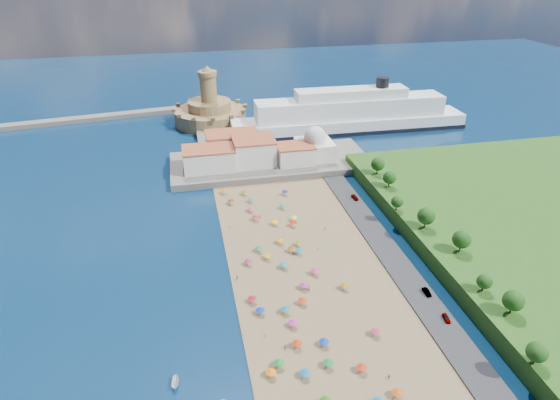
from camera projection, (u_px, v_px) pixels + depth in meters
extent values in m
plane|color=#071938|center=(284.00, 259.00, 149.94)|extent=(700.00, 700.00, 0.00)
cube|color=#59544C|center=(271.00, 163.00, 213.87)|extent=(90.00, 36.00, 3.00)
cube|color=#59544C|center=(216.00, 140.00, 240.04)|extent=(18.00, 70.00, 2.40)
cube|color=#59544C|center=(32.00, 125.00, 260.54)|extent=(199.03, 34.77, 2.60)
cube|color=silver|center=(209.00, 159.00, 202.39)|extent=(22.00, 14.00, 9.00)
cube|color=silver|center=(254.00, 151.00, 207.34)|extent=(18.00, 16.00, 11.00)
cube|color=silver|center=(295.00, 155.00, 207.95)|extent=(16.00, 12.00, 8.00)
cube|color=silver|center=(233.00, 144.00, 216.42)|extent=(24.00, 14.00, 10.00)
cube|color=silver|center=(314.00, 149.00, 213.25)|extent=(16.00, 16.00, 8.00)
sphere|color=silver|center=(315.00, 137.00, 210.39)|extent=(10.00, 10.00, 10.00)
cylinder|color=silver|center=(315.00, 129.00, 208.59)|extent=(1.20, 1.20, 1.60)
cylinder|color=#9D814E|center=(210.00, 116.00, 264.52)|extent=(40.00, 40.00, 8.00)
cylinder|color=#9D814E|center=(210.00, 105.00, 261.43)|extent=(24.00, 24.00, 5.00)
cylinder|color=#9D814E|center=(208.00, 88.00, 256.92)|extent=(9.00, 9.00, 14.00)
cylinder|color=#9D814E|center=(207.00, 73.00, 253.02)|extent=(10.40, 10.40, 2.40)
cone|color=#9D814E|center=(207.00, 68.00, 251.74)|extent=(6.00, 6.00, 3.00)
cube|color=black|center=(349.00, 128.00, 255.72)|extent=(128.97, 21.53, 2.07)
cube|color=white|center=(349.00, 124.00, 254.40)|extent=(127.97, 21.12, 7.66)
cube|color=white|center=(350.00, 108.00, 250.15)|extent=(102.38, 17.23, 10.21)
cube|color=white|center=(351.00, 93.00, 246.51)|extent=(59.78, 13.03, 5.11)
cylinder|color=black|center=(383.00, 82.00, 246.97)|extent=(6.81, 6.81, 5.11)
cylinder|color=gray|center=(303.00, 302.00, 130.05)|extent=(0.07, 0.07, 2.00)
cone|color=red|center=(303.00, 299.00, 129.62)|extent=(2.50, 2.50, 0.60)
cylinder|color=gray|center=(224.00, 192.00, 188.72)|extent=(0.07, 0.07, 2.00)
cone|color=#EC5D0A|center=(224.00, 190.00, 188.29)|extent=(2.50, 2.50, 0.60)
cylinder|color=gray|center=(345.00, 287.00, 135.80)|extent=(0.07, 0.07, 2.00)
cone|color=#93710D|center=(345.00, 284.00, 135.38)|extent=(2.50, 2.50, 0.60)
cylinder|color=gray|center=(293.00, 224.00, 166.55)|extent=(0.07, 0.07, 2.00)
cone|color=red|center=(293.00, 222.00, 166.12)|extent=(2.50, 2.50, 0.60)
cylinder|color=gray|center=(362.00, 369.00, 109.31)|extent=(0.07, 0.07, 2.00)
cone|color=red|center=(362.00, 366.00, 108.89)|extent=(2.50, 2.50, 0.60)
cylinder|color=gray|center=(299.00, 244.00, 155.58)|extent=(0.07, 0.07, 2.00)
cone|color=#97710D|center=(299.00, 241.00, 155.15)|extent=(2.50, 2.50, 0.60)
cylinder|color=gray|center=(260.00, 312.00, 126.45)|extent=(0.07, 0.07, 2.00)
cone|color=#0D2BAE|center=(260.00, 309.00, 126.03)|extent=(2.50, 2.50, 0.60)
cylinder|color=gray|center=(280.00, 241.00, 156.79)|extent=(0.07, 0.07, 2.00)
cone|color=orange|center=(280.00, 239.00, 156.36)|extent=(2.50, 2.50, 0.60)
cylinder|color=gray|center=(245.00, 193.00, 187.74)|extent=(0.07, 0.07, 2.00)
cone|color=#80630B|center=(245.00, 191.00, 187.31)|extent=(2.50, 2.50, 0.60)
cylinder|color=gray|center=(397.00, 394.00, 103.11)|extent=(0.07, 0.07, 2.00)
cone|color=#C0470F|center=(397.00, 391.00, 102.68)|extent=(2.50, 2.50, 0.60)
cylinder|color=gray|center=(315.00, 272.00, 142.00)|extent=(0.07, 0.07, 2.00)
cone|color=#B82763|center=(315.00, 270.00, 141.57)|extent=(2.50, 2.50, 0.60)
cylinder|color=gray|center=(284.00, 266.00, 144.66)|extent=(0.07, 0.07, 2.00)
cone|color=#0E7580|center=(284.00, 264.00, 144.23)|extent=(2.50, 2.50, 0.60)
cylinder|color=gray|center=(267.00, 257.00, 148.84)|extent=(0.07, 0.07, 2.00)
cone|color=#D19D0B|center=(267.00, 255.00, 148.41)|extent=(2.50, 2.50, 0.60)
cylinder|color=gray|center=(299.00, 251.00, 151.62)|extent=(0.07, 0.07, 2.00)
cone|color=#0E7986|center=(299.00, 249.00, 151.20)|extent=(2.50, 2.50, 0.60)
cylinder|color=gray|center=(376.00, 333.00, 119.57)|extent=(0.07, 0.07, 2.00)
cone|color=#AF2552|center=(376.00, 330.00, 119.14)|extent=(2.50, 2.50, 0.60)
cylinder|color=gray|center=(256.00, 218.00, 170.24)|extent=(0.07, 0.07, 2.00)
cone|color=red|center=(256.00, 216.00, 169.81)|extent=(2.50, 2.50, 0.60)
cylinder|color=gray|center=(279.00, 364.00, 110.51)|extent=(0.07, 0.07, 2.00)
cone|color=#157824|center=(279.00, 362.00, 110.08)|extent=(2.50, 2.50, 0.60)
cylinder|color=gray|center=(275.00, 223.00, 167.27)|extent=(0.07, 0.07, 2.00)
cone|color=#FAB30D|center=(275.00, 221.00, 166.84)|extent=(2.50, 2.50, 0.60)
cylinder|color=gray|center=(297.00, 345.00, 115.94)|extent=(0.07, 0.07, 2.00)
cone|color=red|center=(297.00, 342.00, 115.51)|extent=(2.50, 2.50, 0.60)
cylinder|color=gray|center=(304.00, 287.00, 135.92)|extent=(0.07, 0.07, 2.00)
cone|color=#A2228F|center=(304.00, 284.00, 135.50)|extent=(2.50, 2.50, 0.60)
cylinder|color=gray|center=(271.00, 374.00, 108.03)|extent=(0.07, 0.07, 2.00)
cone|color=orange|center=(271.00, 371.00, 107.60)|extent=(2.50, 2.50, 0.60)
cylinder|color=gray|center=(252.00, 300.00, 130.69)|extent=(0.07, 0.07, 2.00)
cone|color=#AF0E2D|center=(252.00, 298.00, 130.26)|extent=(2.50, 2.50, 0.60)
cylinder|color=gray|center=(231.00, 202.00, 181.23)|extent=(0.07, 0.07, 2.00)
cone|color=maroon|center=(231.00, 200.00, 180.80)|extent=(2.50, 2.50, 0.60)
cylinder|color=gray|center=(259.00, 249.00, 152.69)|extent=(0.07, 0.07, 2.00)
cone|color=#167E45|center=(259.00, 247.00, 152.26)|extent=(2.50, 2.50, 0.60)
cylinder|color=gray|center=(293.00, 324.00, 122.31)|extent=(0.07, 0.07, 2.00)
cone|color=#AD2588|center=(293.00, 322.00, 121.88)|extent=(2.50, 2.50, 0.60)
cone|color=#0C69A4|center=(378.00, 400.00, 100.70)|extent=(2.50, 2.50, 0.60)
cylinder|color=gray|center=(305.00, 374.00, 107.88)|extent=(0.07, 0.07, 2.00)
cone|color=#0C61A5|center=(305.00, 372.00, 107.45)|extent=(2.50, 2.50, 0.60)
cylinder|color=gray|center=(291.00, 250.00, 152.41)|extent=(0.07, 0.07, 2.00)
cone|color=#8D4E0C|center=(291.00, 248.00, 151.98)|extent=(2.50, 2.50, 0.60)
cylinder|color=gray|center=(294.00, 219.00, 169.95)|extent=(0.07, 0.07, 2.00)
cone|color=#FBF10D|center=(294.00, 217.00, 169.52)|extent=(2.50, 2.50, 0.60)
cone|color=#256812|center=(325.00, 400.00, 100.83)|extent=(2.50, 2.50, 0.60)
cylinder|color=gray|center=(250.00, 209.00, 175.97)|extent=(0.07, 0.07, 2.00)
cone|color=#CA2B76|center=(250.00, 207.00, 175.54)|extent=(2.50, 2.50, 0.60)
cylinder|color=gray|center=(285.00, 311.00, 126.83)|extent=(0.07, 0.07, 2.00)
cone|color=#0F6490|center=(285.00, 308.00, 126.40)|extent=(2.50, 2.50, 0.60)
cylinder|color=gray|center=(324.00, 343.00, 116.40)|extent=(0.07, 0.07, 2.00)
cone|color=#0B329B|center=(324.00, 341.00, 115.97)|extent=(2.50, 2.50, 0.60)
cylinder|color=gray|center=(248.00, 263.00, 146.27)|extent=(0.07, 0.07, 2.00)
cone|color=#A32356|center=(248.00, 260.00, 145.85)|extent=(2.50, 2.50, 0.60)
cylinder|color=gray|center=(285.00, 193.00, 187.84)|extent=(0.07, 0.07, 2.00)
cone|color=#0C1BA2|center=(285.00, 191.00, 187.41)|extent=(2.50, 2.50, 0.60)
cylinder|color=gray|center=(251.00, 200.00, 182.40)|extent=(0.07, 0.07, 2.00)
cone|color=#0E8676|center=(251.00, 198.00, 181.97)|extent=(2.50, 2.50, 0.60)
cylinder|color=gray|center=(328.00, 364.00, 110.50)|extent=(0.07, 0.07, 2.00)
cone|color=#147333|center=(328.00, 362.00, 110.07)|extent=(2.50, 2.50, 0.60)
cylinder|color=gray|center=(283.00, 207.00, 177.92)|extent=(0.07, 0.07, 2.00)
cone|color=#178342|center=(283.00, 205.00, 177.49)|extent=(2.50, 2.50, 0.60)
imported|color=tan|center=(286.00, 347.00, 115.64)|extent=(1.45, 1.37, 1.63)
imported|color=tan|center=(266.00, 335.00, 119.20)|extent=(0.51, 0.69, 1.73)
imported|color=tan|center=(325.00, 229.00, 164.25)|extent=(1.10, 1.51, 1.58)
imported|color=tan|center=(260.00, 216.00, 171.87)|extent=(0.82, 0.64, 1.64)
imported|color=tan|center=(230.00, 227.00, 165.37)|extent=(1.02, 1.27, 1.71)
imported|color=tan|center=(318.00, 248.00, 153.51)|extent=(0.46, 0.63, 1.61)
imported|color=tan|center=(389.00, 376.00, 107.66)|extent=(0.64, 1.02, 1.61)
imported|color=tan|center=(309.00, 287.00, 135.88)|extent=(0.91, 1.07, 1.87)
imported|color=tan|center=(230.00, 204.00, 179.98)|extent=(0.64, 1.02, 1.62)
imported|color=tan|center=(276.00, 195.00, 186.48)|extent=(1.21, 1.10, 1.63)
imported|color=tan|center=(237.00, 278.00, 139.71)|extent=(0.74, 0.89, 1.65)
imported|color=white|center=(175.00, 383.00, 106.36)|extent=(1.96, 4.20, 1.57)
imported|color=gray|center=(355.00, 197.00, 184.33)|extent=(2.12, 4.40, 1.45)
imported|color=gray|center=(427.00, 292.00, 133.65)|extent=(1.33, 3.79, 1.25)
imported|color=gray|center=(446.00, 318.00, 124.25)|extent=(1.99, 3.73, 1.21)
cylinder|color=#382314|center=(534.00, 360.00, 103.97)|extent=(0.50, 0.50, 2.60)
sphere|color=#14380F|center=(537.00, 352.00, 102.85)|extent=(4.69, 4.69, 4.69)
cylinder|color=#382314|center=(511.00, 309.00, 118.35)|extent=(0.50, 0.50, 2.98)
sphere|color=#14380F|center=(513.00, 301.00, 117.07)|extent=(5.37, 5.37, 5.37)
cylinder|color=#382314|center=(483.00, 288.00, 126.28)|extent=(0.50, 0.50, 2.31)
sphere|color=#14380F|center=(485.00, 281.00, 125.30)|extent=(4.16, 4.16, 4.16)
cylinder|color=#382314|center=(460.00, 247.00, 142.61)|extent=(0.50, 0.50, 3.15)
sphere|color=#14380F|center=(462.00, 239.00, 141.26)|extent=(5.66, 5.66, 5.66)
cylinder|color=#382314|center=(425.00, 223.00, 154.75)|extent=(0.50, 0.50, 3.25)
sphere|color=#14380F|center=(426.00, 216.00, 153.36)|extent=(5.85, 5.85, 5.85)
cylinder|color=#382314|center=(396.00, 207.00, 165.49)|extent=(0.50, 0.50, 2.40)
sphere|color=#14380F|center=(397.00, 202.00, 164.46)|extent=(4.33, 4.33, 4.33)
cylinder|color=#382314|center=(389.00, 184.00, 181.46)|extent=(0.50, 0.50, 2.87)
sphere|color=#14380F|center=(390.00, 178.00, 180.23)|extent=(5.16, 5.16, 5.16)
cylinder|color=#382314|center=(377.00, 170.00, 191.92)|extent=(0.50, 0.50, 3.13)
sphere|color=#14380F|center=(378.00, 164.00, 190.58)|extent=(5.63, 5.63, 5.63)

